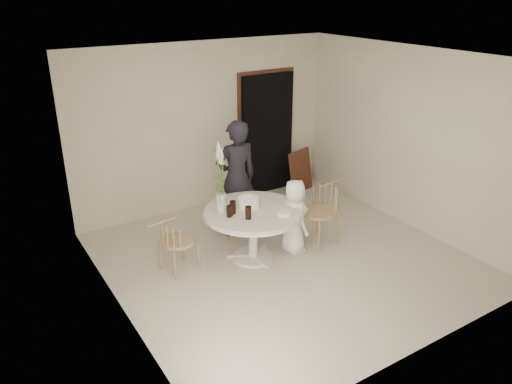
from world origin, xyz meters
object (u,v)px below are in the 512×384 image
boy (294,217)px  flower_vase (221,180)px  table (253,218)px  chair_far (227,198)px  chair_right (325,204)px  chair_left (171,238)px  girl (236,179)px  birthday_cake (249,203)px

boy → flower_vase: (-0.96, 0.33, 0.63)m
table → chair_far: (0.11, 0.92, -0.09)m
chair_right → flower_vase: (-1.54, 0.29, 0.59)m
chair_left → flower_vase: size_ratio=0.80×
chair_far → boy: 1.16m
girl → boy: (0.38, -0.92, -0.34)m
boy → chair_left: bearing=83.6°
girl → flower_vase: (-0.57, -0.59, 0.29)m
boy → birthday_cake: boy is taller
chair_left → chair_far: bearing=-69.4°
chair_right → girl: (-0.96, 0.88, 0.29)m
chair_far → girl: girl is taller
table → chair_left: (-1.08, 0.25, -0.11)m
flower_vase → chair_right: bearing=-10.6°
table → chair_far: 0.93m
chair_left → girl: (1.29, 0.53, 0.37)m
table → girl: girl is taller
girl → flower_vase: girl is taller
chair_left → birthday_cake: (1.07, -0.15, 0.29)m
chair_right → girl: bearing=-140.3°
chair_right → chair_left: size_ratio=1.14×
birthday_cake → flower_vase: bearing=166.0°
chair_right → table: bearing=-102.4°
birthday_cake → chair_left: bearing=172.1°
chair_right → flower_vase: flower_vase is taller
boy → flower_vase: 1.19m
chair_far → flower_vase: bearing=-134.6°
chair_far → chair_left: chair_far is taller
chair_right → chair_left: (-2.25, 0.35, -0.07)m
girl → chair_right: bearing=141.8°
girl → flower_vase: bearing=50.2°
table → chair_left: bearing=166.8°
table → flower_vase: size_ratio=1.36×
girl → boy: size_ratio=1.64×
chair_right → chair_far: bearing=-141.7°
chair_right → birthday_cake: (-1.17, 0.20, 0.22)m
chair_left → boy: (1.67, -0.38, 0.03)m
chair_far → chair_left: 1.36m
girl → table: bearing=79.7°
chair_right → birthday_cake: size_ratio=3.13×
table → chair_right: (1.17, -0.09, -0.04)m
chair_left → girl: size_ratio=0.45×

